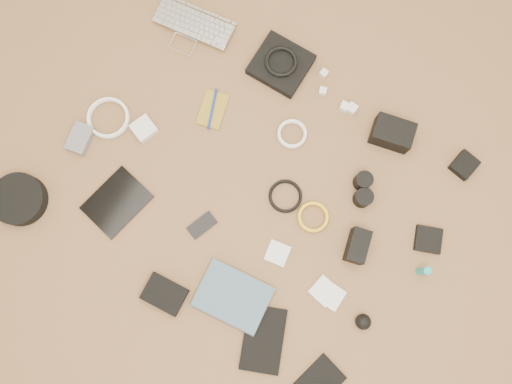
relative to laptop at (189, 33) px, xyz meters
The scene contains 33 objects.
laptop is the anchor object (origin of this frame).
headphone_pouch 0.36m from the laptop, 11.10° to the left, with size 0.20×0.18×0.03m, color black.
headphones 0.36m from the laptop, 11.10° to the left, with size 0.12×0.12×0.02m, color black.
charger_a 0.52m from the laptop, 13.85° to the left, with size 0.03×0.03×0.02m, color silver.
charger_b 0.54m from the laptop, ahead, with size 0.03×0.03×0.02m, color silver.
charger_c 0.66m from the laptop, ahead, with size 0.03×0.03×0.03m, color silver.
charger_d 0.64m from the laptop, ahead, with size 0.03×0.03×0.03m, color silver.
dslr_camera 0.83m from the laptop, ahead, with size 0.14×0.10×0.08m, color black.
lens_pouch 1.11m from the laptop, ahead, with size 0.07×0.08×0.03m, color black.
notebook_olive 0.31m from the laptop, 41.27° to the right, with size 0.09×0.14×0.01m, color olive.
pen_blue 0.31m from the laptop, 41.27° to the right, with size 0.01×0.01×0.15m, color #122698.
cable_white_a 0.54m from the laptop, 14.22° to the right, with size 0.11×0.11×0.01m, color white.
lens_a 0.84m from the laptop, 10.66° to the right, with size 0.06×0.06×0.07m, color black.
lens_b 0.88m from the laptop, 13.56° to the right, with size 0.06×0.06×0.06m, color black.
card_reader 1.14m from the laptop, 10.63° to the right, with size 0.09×0.09×0.02m, color black.
power_brick 0.40m from the laptop, 80.68° to the right, with size 0.08×0.08×0.03m, color silver.
cable_white_b 0.44m from the laptop, 99.00° to the right, with size 0.15×0.15×0.01m, color white.
cable_black 0.71m from the laptop, 28.61° to the right, with size 0.12×0.12×0.01m, color black.
cable_yellow 0.82m from the laptop, 25.36° to the right, with size 0.11×0.11×0.01m, color gold.
flash 0.99m from the laptop, 21.58° to the right, with size 0.06×0.11×0.09m, color black.
lens_cleaner 1.19m from the laptop, 15.59° to the right, with size 0.03×0.03×0.09m, color teal.
battery_charger 0.56m from the laptop, 101.24° to the right, with size 0.07×0.11×0.03m, color slate.
tablet 0.68m from the laptop, 78.97° to the right, with size 0.16×0.21×0.01m, color black.
phone 0.72m from the laptop, 53.52° to the right, with size 0.05×0.10×0.01m, color black.
filter_case_left 0.88m from the laptop, 36.72° to the right, with size 0.07×0.07×0.01m, color silver.
filter_case_mid 1.06m from the laptop, 31.31° to the right, with size 0.08×0.08×0.01m, color silver.
filter_case_right 1.08m from the laptop, 30.62° to the right, with size 0.08×0.08×0.01m, color silver.
air_blower 1.20m from the laptop, 28.18° to the right, with size 0.05×0.05×0.05m, color black.
headphone_case 0.85m from the laptop, 100.62° to the right, with size 0.18×0.18×0.05m, color black.
drive_case 0.95m from the laptop, 61.90° to the right, with size 0.14×0.10×0.03m, color black.
paperback 1.05m from the laptop, 51.04° to the right, with size 0.18×0.24×0.02m, color #41596E.
notebook_black_a 1.13m from the laptop, 44.37° to the right, with size 0.13×0.21×0.02m, color black.
notebook_black_b 1.32m from the laptop, 38.30° to the right, with size 0.11×0.17×0.01m, color black.
Camera 1 is at (0.20, -0.26, 1.73)m, focal length 35.00 mm.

